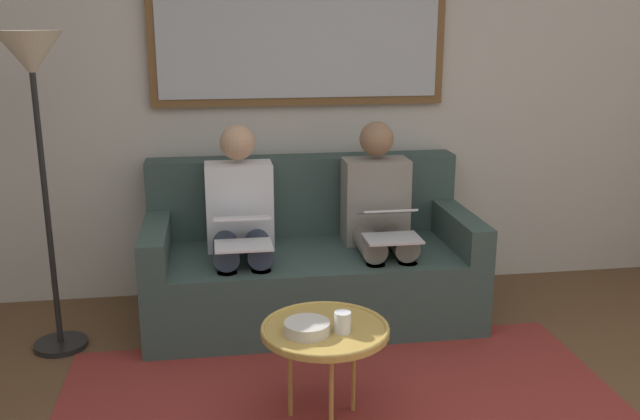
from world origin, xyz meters
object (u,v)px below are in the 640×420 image
Objects in this scene: person_right at (241,221)px; standing_lamp at (34,91)px; framed_mirror at (300,47)px; bowl at (307,328)px; couch at (309,263)px; person_left at (379,215)px; coffee_table at (325,331)px; cup at (343,322)px; laptop_white at (242,230)px; laptop_silver at (389,223)px.

standing_lamp is (0.99, 0.20, 0.76)m from person_right.
person_right is (0.40, 0.46, -0.94)m from framed_mirror.
bowl is 1.22m from person_right.
framed_mirror is 1.57× the size of person_right.
couch is 1.77m from standing_lamp.
couch is 1.65× the size of person_left.
bowl is (0.18, 1.26, 0.17)m from couch.
standing_lamp reaches higher than coffee_table.
coffee_table is 0.10m from cup.
laptop_white is at bearing -77.08° from bowl.
person_left is at bearing -173.67° from standing_lamp.
framed_mirror is at bearing -93.62° from coffee_table.
framed_mirror is at bearing -96.37° from bowl.
person_left is (-0.58, -1.19, 0.13)m from bowl.
person_left is at bearing 180.00° from person_right.
person_right reaches higher than laptop_white.
bowl reaches higher than coffee_table.
couch is 1.65× the size of person_right.
bowl is 0.17× the size of person_left.
coffee_table is (0.10, 1.22, 0.13)m from couch.
person_right is 0.69× the size of standing_lamp.
framed_mirror is 1.97m from cup.
laptop_white is (0.30, -0.90, 0.19)m from coffee_table.
person_right is at bearing -73.21° from cup.
framed_mirror is 1.95m from coffee_table.
laptop_silver is 0.84m from person_right.
couch is 0.60m from laptop_silver.
couch is at bearing -94.77° from coffee_table.
framed_mirror is 19.88× the size of cup.
framed_mirror is at bearing -48.73° from person_left.
bowl is 0.54× the size of laptop_silver.
bowl is 0.98m from laptop_white.
framed_mirror reaches higher than coffee_table.
coffee_table is 0.10m from bowl.
laptop_silver is (0.00, 0.24, 0.02)m from person_left.
laptop_white reaches higher than bowl.
coffee_table is at bearing 85.23° from couch.
standing_lamp is (1.39, 0.66, -0.18)m from framed_mirror.
laptop_silver is at bearing 163.35° from person_right.
person_left is at bearing -109.99° from cup.
person_left is 1.96m from standing_lamp.
laptop_silver is at bearing 178.69° from standing_lamp.
laptop_white reaches higher than coffee_table.
laptop_white is at bearing 17.08° from person_left.
couch is at bearing -141.88° from laptop_white.
laptop_silver is 0.80m from laptop_white.
standing_lamp is at bearing -39.43° from bowl.
person_right is (0.80, 0.00, 0.00)m from person_left.
standing_lamp is at bearing -1.31° from laptop_silver.
framed_mirror is at bearing -90.00° from couch.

